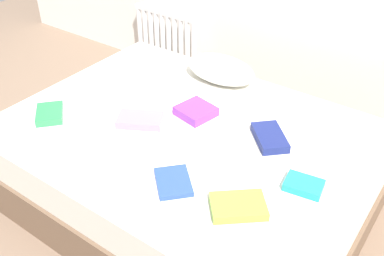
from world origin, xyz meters
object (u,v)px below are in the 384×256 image
(textbook_pink, at_px, (140,120))
(textbook_lime, at_px, (238,206))
(radiator, at_px, (166,38))
(pillow, at_px, (221,69))
(textbook_white, at_px, (198,144))
(textbook_teal, at_px, (304,185))
(textbook_purple, at_px, (196,111))
(textbook_green, at_px, (50,114))
(textbook_blue, at_px, (173,182))
(bed, at_px, (187,165))
(textbook_navy, at_px, (270,137))

(textbook_pink, height_order, textbook_lime, textbook_pink)
(radiator, bearing_deg, textbook_pink, -56.47)
(pillow, distance_m, textbook_white, 0.72)
(textbook_white, bearing_deg, radiator, 131.63)
(textbook_teal, bearing_deg, textbook_purple, 155.43)
(textbook_green, bearing_deg, textbook_blue, 39.62)
(bed, height_order, textbook_teal, textbook_teal)
(textbook_navy, bearing_deg, pillow, -170.06)
(bed, xyz_separation_m, textbook_white, (0.14, -0.08, 0.27))
(textbook_purple, bearing_deg, textbook_pink, -117.68)
(textbook_pink, bearing_deg, radiator, 94.36)
(radiator, bearing_deg, textbook_navy, -34.10)
(textbook_teal, bearing_deg, pillow, 134.58)
(textbook_green, height_order, textbook_white, textbook_green)
(textbook_navy, relative_size, textbook_teal, 1.42)
(bed, relative_size, textbook_white, 11.38)
(textbook_navy, bearing_deg, textbook_teal, 6.94)
(textbook_blue, relative_size, textbook_white, 1.18)
(radiator, xyz_separation_m, textbook_blue, (1.32, -1.59, 0.18))
(textbook_pink, relative_size, textbook_teal, 1.46)
(textbook_blue, relative_size, textbook_purple, 1.09)
(pillow, distance_m, textbook_green, 1.08)
(textbook_navy, bearing_deg, textbook_blue, -64.81)
(textbook_navy, height_order, textbook_pink, textbook_navy)
(bed, relative_size, textbook_lime, 8.45)
(pillow, bearing_deg, textbook_green, -121.04)
(bed, relative_size, textbook_navy, 8.27)
(bed, relative_size, textbook_purple, 10.50)
(textbook_lime, height_order, textbook_blue, textbook_lime)
(textbook_navy, distance_m, textbook_purple, 0.46)
(bed, height_order, textbook_lime, textbook_lime)
(pillow, bearing_deg, bed, -75.41)
(bed, height_order, radiator, radiator)
(bed, bearing_deg, textbook_lime, -33.56)
(textbook_pink, height_order, textbook_white, textbook_pink)
(textbook_blue, height_order, textbook_purple, textbook_purple)
(bed, height_order, textbook_green, textbook_green)
(textbook_purple, bearing_deg, textbook_navy, 14.79)
(textbook_pink, distance_m, textbook_green, 0.52)
(pillow, height_order, textbook_pink, pillow)
(textbook_blue, distance_m, textbook_purple, 0.59)
(textbook_blue, bearing_deg, textbook_lime, 49.01)
(pillow, height_order, textbook_purple, pillow)
(textbook_pink, bearing_deg, textbook_lime, -47.19)
(radiator, bearing_deg, textbook_blue, -50.35)
(pillow, distance_m, textbook_blue, 1.03)
(textbook_pink, xyz_separation_m, textbook_lime, (0.78, -0.25, -0.00))
(bed, distance_m, textbook_blue, 0.51)
(textbook_lime, bearing_deg, textbook_green, 139.08)
(pillow, xyz_separation_m, textbook_pink, (-0.10, -0.67, -0.06))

